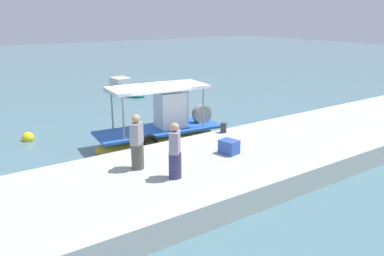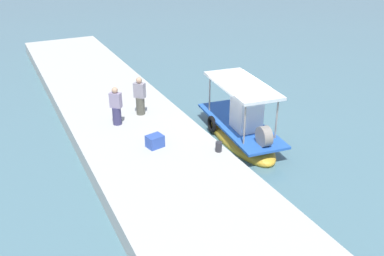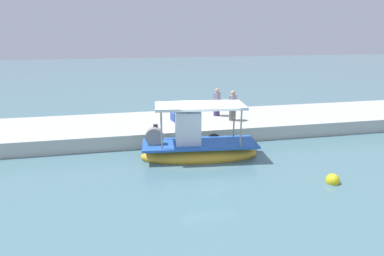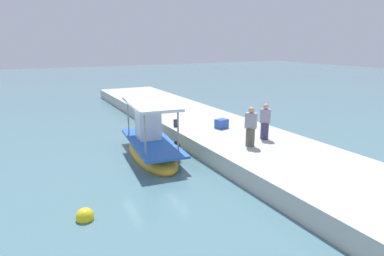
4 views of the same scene
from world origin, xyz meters
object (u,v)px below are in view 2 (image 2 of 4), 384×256
at_px(main_fishing_boat, 240,129).
at_px(mooring_bollard, 219,147).
at_px(cargo_crate, 155,141).
at_px(marker_buoy, 255,90).
at_px(fisherman_by_crate, 116,108).
at_px(fisherman_near_bollard, 140,98).

height_order(main_fishing_boat, mooring_bollard, main_fishing_boat).
distance_m(cargo_crate, marker_buoy, 9.14).
height_order(fisherman_by_crate, marker_buoy, fisherman_by_crate).
bearing_deg(main_fishing_boat, cargo_crate, -85.53).
distance_m(main_fishing_boat, mooring_bollard, 2.66).
bearing_deg(fisherman_near_bollard, main_fishing_boat, 50.51).
bearing_deg(fisherman_by_crate, cargo_crate, 14.60).
xyz_separation_m(main_fishing_boat, cargo_crate, (0.31, -3.99, 0.47)).
bearing_deg(mooring_bollard, cargo_crate, -124.85).
bearing_deg(marker_buoy, cargo_crate, -58.40).
distance_m(fisherman_near_bollard, cargo_crate, 3.23).
xyz_separation_m(main_fishing_boat, mooring_bollard, (1.68, -2.02, 0.43)).
bearing_deg(fisherman_by_crate, fisherman_near_bollard, 114.31).
xyz_separation_m(fisherman_near_bollard, cargo_crate, (3.13, -0.57, -0.54)).
height_order(fisherman_near_bollard, cargo_crate, fisherman_near_bollard).
bearing_deg(cargo_crate, main_fishing_boat, 94.47).
height_order(fisherman_near_bollard, marker_buoy, fisherman_near_bollard).
bearing_deg(marker_buoy, mooring_bollard, -43.31).
bearing_deg(main_fishing_boat, fisherman_near_bollard, -129.49).
distance_m(fisherman_near_bollard, mooring_bollard, 4.75).
height_order(main_fishing_boat, fisherman_by_crate, main_fishing_boat).
bearing_deg(fisherman_near_bollard, cargo_crate, -10.28).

